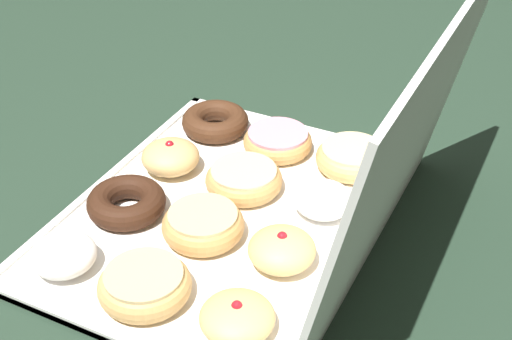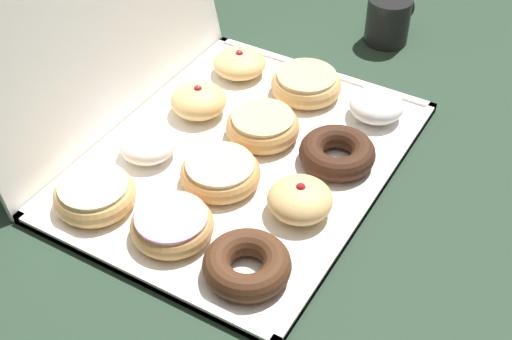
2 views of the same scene
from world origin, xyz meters
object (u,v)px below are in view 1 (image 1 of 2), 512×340
Objects in this scene: jelly_filled_donut_1 at (171,157)px; glazed_ring_donut_5 at (243,179)px; powdered_filled_donut_9 at (323,200)px; glazed_ring_donut_8 at (352,158)px; chocolate_cake_ring_donut_0 at (215,121)px; jelly_filled_donut_11 at (237,317)px; donut_box at (224,216)px; chocolate_cake_ring_donut_2 at (126,202)px; jelly_filled_donut_10 at (282,249)px; pink_frosted_donut_4 at (279,141)px; powdered_filled_donut_3 at (63,255)px; glazed_ring_donut_7 at (145,285)px; glazed_ring_donut_6 at (205,225)px.

jelly_filled_donut_1 is 0.78× the size of glazed_ring_donut_5.
glazed_ring_donut_8 is at bearing -179.62° from powdered_filled_donut_9.
jelly_filled_donut_11 is at bearing 32.42° from chocolate_cake_ring_donut_0.
donut_box is at bearing -33.27° from glazed_ring_donut_8.
chocolate_cake_ring_donut_2 is 0.28m from jelly_filled_donut_11.
jelly_filled_donut_10 is (-0.00, 0.25, 0.01)m from chocolate_cake_ring_donut_2.
powdered_filled_donut_9 is at bearing 91.53° from jelly_filled_donut_1.
pink_frosted_donut_4 is at bearing -133.28° from powdered_filled_donut_9.
glazed_ring_donut_7 is at bearing 90.56° from powdered_filled_donut_3.
glazed_ring_donut_7 is (0.26, 0.12, -0.00)m from jelly_filled_donut_1.
powdered_filled_donut_3 is 0.97× the size of jelly_filled_donut_10.
jelly_filled_donut_1 is 0.81× the size of pink_frosted_donut_4.
glazed_ring_donut_7 is (0.13, 0.12, 0.00)m from chocolate_cake_ring_donut_2.
glazed_ring_donut_7 is at bearing 42.12° from chocolate_cake_ring_donut_2.
chocolate_cake_ring_donut_2 is 1.26× the size of jelly_filled_donut_11.
chocolate_cake_ring_donut_2 is 0.29m from powdered_filled_donut_9.
chocolate_cake_ring_donut_2 is 1.02× the size of pink_frosted_donut_4.
jelly_filled_donut_11 is (0.13, 0.25, 0.00)m from chocolate_cake_ring_donut_2.
donut_box is 4.69× the size of glazed_ring_donut_8.
jelly_filled_donut_10 is (0.25, -0.01, 0.00)m from glazed_ring_donut_8.
glazed_ring_donut_6 reaches higher than chocolate_cake_ring_donut_2.
glazed_ring_donut_6 reaches higher than glazed_ring_donut_8.
chocolate_cake_ring_donut_2 is at bearing 0.56° from jelly_filled_donut_1.
powdered_filled_donut_9 is (0.12, 0.12, 0.00)m from pink_frosted_donut_4.
chocolate_cake_ring_donut_2 reaches higher than donut_box.
jelly_filled_donut_11 is (-0.00, 0.26, -0.00)m from powdered_filled_donut_3.
chocolate_cake_ring_donut_2 is 0.28m from pink_frosted_donut_4.
jelly_filled_donut_1 is at bearing -154.56° from glazed_ring_donut_7.
glazed_ring_donut_7 is at bearing -26.94° from powdered_filled_donut_9.
glazed_ring_donut_6 is at bearing 47.55° from jelly_filled_donut_1.
pink_frosted_donut_4 is at bearing -179.90° from glazed_ring_donut_6.
powdered_filled_donut_3 is (0.39, -0.01, 0.00)m from chocolate_cake_ring_donut_0.
jelly_filled_donut_11 reaches higher than pink_frosted_donut_4.
jelly_filled_donut_11 is at bearing 42.07° from glazed_ring_donut_6.
powdered_filled_donut_3 is (0.20, -0.13, 0.03)m from donut_box.
donut_box is 0.23m from glazed_ring_donut_8.
powdered_filled_donut_9 is (0.13, 0.25, 0.00)m from chocolate_cake_ring_donut_0.
pink_frosted_donut_4 is 0.17m from powdered_filled_donut_9.
jelly_filled_donut_11 is (0.26, -0.00, -0.00)m from powdered_filled_donut_9.
glazed_ring_donut_6 is at bearing -91.12° from jelly_filled_donut_10.
glazed_ring_donut_5 is 0.12m from glazed_ring_donut_6.
glazed_ring_donut_8 is at bearing 117.31° from jelly_filled_donut_1.
powdered_filled_donut_9 is at bearing 63.06° from chocolate_cake_ring_donut_0.
glazed_ring_donut_7 is (0.39, 0.12, 0.00)m from chocolate_cake_ring_donut_0.
chocolate_cake_ring_donut_0 and chocolate_cake_ring_donut_2 have the same top height.
jelly_filled_donut_10 is (-0.14, 0.25, 0.00)m from powdered_filled_donut_3.
pink_frosted_donut_4 is at bearing -162.24° from jelly_filled_donut_11.
jelly_filled_donut_11 is (0.26, 0.12, 0.00)m from glazed_ring_donut_5.
chocolate_cake_ring_donut_0 is 0.13m from pink_frosted_donut_4.
jelly_filled_donut_1 is at bearing 179.04° from powdered_filled_donut_3.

